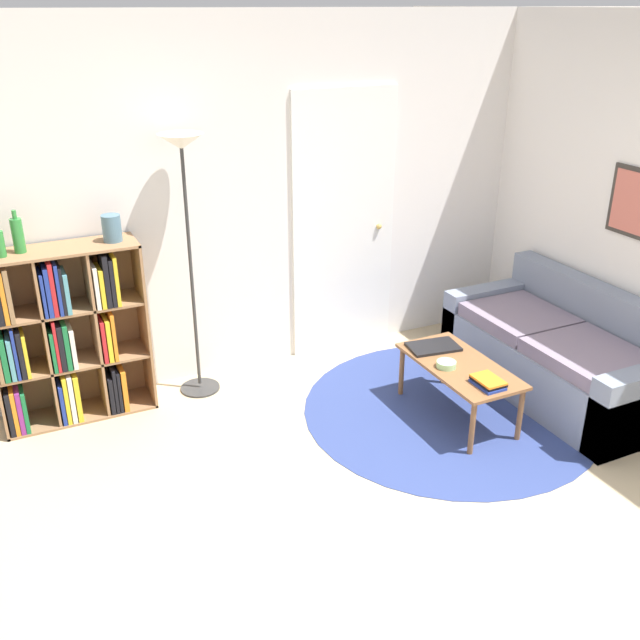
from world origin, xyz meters
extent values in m
plane|color=tan|center=(0.00, 0.00, 0.00)|extent=(14.00, 14.00, 0.00)
cube|color=silver|center=(0.00, 2.67, 1.30)|extent=(7.28, 0.05, 2.60)
cube|color=white|center=(0.64, 2.63, 1.04)|extent=(0.87, 0.02, 2.07)
sphere|color=tan|center=(0.95, 2.61, 1.00)|extent=(0.04, 0.04, 0.04)
cube|color=silver|center=(2.17, 1.32, 1.30)|extent=(0.05, 5.64, 2.60)
cylinder|color=navy|center=(0.84, 1.37, 0.00)|extent=(2.05, 2.05, 0.01)
cube|color=#936B47|center=(-1.01, 2.45, 0.60)|extent=(0.02, 0.34, 1.21)
cube|color=#936B47|center=(-1.50, 2.45, 1.20)|extent=(1.00, 0.34, 0.02)
cube|color=#936B47|center=(-1.50, 2.45, 0.01)|extent=(1.00, 0.34, 0.02)
cube|color=#936B47|center=(-1.50, 2.62, 0.60)|extent=(1.00, 0.02, 1.21)
cube|color=#936B47|center=(-1.66, 2.45, 0.60)|extent=(0.02, 0.32, 1.17)
cube|color=#936B47|center=(-1.34, 2.45, 0.60)|extent=(0.02, 0.32, 1.17)
cube|color=#936B47|center=(-1.50, 2.45, 0.41)|extent=(0.96, 0.32, 0.02)
cube|color=#936B47|center=(-1.50, 2.45, 0.80)|extent=(0.96, 0.32, 0.02)
cube|color=black|center=(-1.95, 2.40, 0.17)|extent=(0.03, 0.22, 0.31)
cube|color=orange|center=(-1.92, 2.39, 0.17)|extent=(0.03, 0.20, 0.31)
cube|color=#7F287A|center=(-1.89, 2.41, 0.17)|extent=(0.03, 0.25, 0.31)
cube|color=#196B38|center=(-1.86, 2.39, 0.16)|extent=(0.03, 0.19, 0.29)
cube|color=navy|center=(-1.63, 2.42, 0.16)|extent=(0.03, 0.26, 0.29)
cube|color=gold|center=(-1.60, 2.39, 0.19)|extent=(0.03, 0.19, 0.34)
cube|color=silver|center=(-1.56, 2.42, 0.19)|extent=(0.03, 0.26, 0.35)
cube|color=gold|center=(-1.52, 2.39, 0.19)|extent=(0.03, 0.19, 0.34)
cube|color=black|center=(-1.30, 2.41, 0.15)|extent=(0.03, 0.23, 0.27)
cube|color=black|center=(-1.27, 2.39, 0.18)|extent=(0.02, 0.20, 0.33)
cube|color=black|center=(-1.25, 2.39, 0.17)|extent=(0.02, 0.19, 0.30)
cube|color=orange|center=(-1.21, 2.39, 0.17)|extent=(0.03, 0.20, 0.30)
cube|color=#196B38|center=(-1.92, 2.40, 0.56)|extent=(0.03, 0.22, 0.29)
cube|color=teal|center=(-1.88, 2.40, 0.56)|extent=(0.03, 0.21, 0.28)
cube|color=navy|center=(-1.85, 2.42, 0.59)|extent=(0.02, 0.26, 0.35)
cube|color=black|center=(-1.82, 2.39, 0.58)|extent=(0.03, 0.21, 0.32)
cube|color=gold|center=(-1.79, 2.40, 0.56)|extent=(0.02, 0.21, 0.29)
cube|color=#196B38|center=(-1.63, 2.41, 0.56)|extent=(0.02, 0.23, 0.28)
cube|color=#B21E23|center=(-1.60, 2.41, 0.59)|extent=(0.02, 0.25, 0.35)
cube|color=black|center=(-1.57, 2.43, 0.57)|extent=(0.03, 0.27, 0.31)
cube|color=#196B38|center=(-1.54, 2.40, 0.57)|extent=(0.03, 0.22, 0.31)
cube|color=silver|center=(-1.50, 2.41, 0.55)|extent=(0.03, 0.23, 0.27)
cube|color=#B21E23|center=(-1.31, 2.39, 0.56)|extent=(0.03, 0.20, 0.29)
cube|color=gold|center=(-1.27, 2.39, 0.57)|extent=(0.03, 0.21, 0.30)
cube|color=orange|center=(-1.24, 2.39, 0.58)|extent=(0.02, 0.21, 0.33)
cube|color=orange|center=(-1.86, 2.39, 0.98)|extent=(0.03, 0.19, 0.34)
cube|color=olive|center=(-1.82, 2.40, 0.98)|extent=(0.03, 0.22, 0.35)
cube|color=navy|center=(-1.63, 2.39, 0.95)|extent=(0.02, 0.21, 0.29)
cube|color=navy|center=(-1.60, 2.39, 0.97)|extent=(0.03, 0.20, 0.32)
cube|color=#B21E23|center=(-1.57, 2.41, 0.98)|extent=(0.03, 0.23, 0.35)
cube|color=navy|center=(-1.54, 2.40, 0.98)|extent=(0.02, 0.21, 0.34)
cube|color=black|center=(-1.51, 2.42, 0.96)|extent=(0.02, 0.25, 0.31)
cube|color=teal|center=(-1.49, 2.40, 0.94)|extent=(0.03, 0.22, 0.27)
cube|color=silver|center=(-1.31, 2.41, 0.95)|extent=(0.03, 0.23, 0.28)
cube|color=gold|center=(-1.27, 2.39, 0.94)|extent=(0.03, 0.20, 0.26)
cube|color=black|center=(-1.24, 2.40, 0.98)|extent=(0.03, 0.21, 0.35)
cube|color=black|center=(-1.20, 2.42, 0.97)|extent=(0.03, 0.25, 0.32)
cube|color=gold|center=(-1.18, 2.40, 0.97)|extent=(0.02, 0.22, 0.33)
cylinder|color=#333333|center=(-0.65, 2.43, 0.01)|extent=(0.29, 0.29, 0.01)
cylinder|color=#333333|center=(-0.65, 2.43, 0.93)|extent=(0.02, 0.02, 1.76)
cone|color=white|center=(-0.65, 2.43, 1.81)|extent=(0.30, 0.30, 0.10)
cube|color=gray|center=(1.71, 1.29, 0.20)|extent=(0.83, 1.73, 0.41)
cube|color=gray|center=(2.04, 1.29, 0.38)|extent=(0.16, 1.73, 0.77)
cube|color=gray|center=(1.71, 2.07, 0.27)|extent=(0.83, 0.16, 0.55)
cube|color=slate|center=(1.63, 0.93, 0.46)|extent=(0.63, 0.68, 0.10)
cube|color=slate|center=(1.63, 1.64, 0.46)|extent=(0.63, 0.68, 0.10)
cube|color=brown|center=(0.84, 1.30, 0.39)|extent=(0.46, 0.92, 0.02)
cylinder|color=brown|center=(0.65, 0.88, 0.19)|extent=(0.04, 0.04, 0.38)
cylinder|color=brown|center=(0.65, 1.72, 0.19)|extent=(0.04, 0.04, 0.38)
cylinder|color=brown|center=(1.03, 0.88, 0.19)|extent=(0.04, 0.04, 0.38)
cylinder|color=brown|center=(1.03, 1.72, 0.19)|extent=(0.04, 0.04, 0.38)
cube|color=black|center=(0.82, 1.58, 0.41)|extent=(0.38, 0.27, 0.02)
cylinder|color=#9ED193|center=(0.73, 1.30, 0.42)|extent=(0.13, 0.13, 0.04)
cube|color=navy|center=(0.82, 0.97, 0.41)|extent=(0.15, 0.21, 0.02)
cube|color=black|center=(0.83, 0.98, 0.43)|extent=(0.15, 0.21, 0.02)
cube|color=orange|center=(0.83, 0.98, 0.45)|extent=(0.15, 0.21, 0.01)
cylinder|color=#2D8438|center=(-1.82, 2.43, 1.29)|extent=(0.06, 0.06, 0.16)
cylinder|color=#2D8438|center=(-1.71, 2.47, 1.31)|extent=(0.07, 0.07, 0.22)
cylinder|color=#2D8438|center=(-1.71, 2.47, 1.45)|extent=(0.03, 0.03, 0.05)
cylinder|color=slate|center=(-1.14, 2.45, 1.29)|extent=(0.12, 0.12, 0.17)
camera|label=1|loc=(-1.84, -2.14, 2.63)|focal=40.00mm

